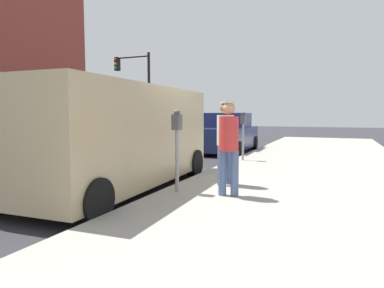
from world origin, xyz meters
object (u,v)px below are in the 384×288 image
parking_meter_near (177,136)px  traffic_light_corner (137,82)px  parking_meter_far (243,127)px  pedestrian_in_red (229,142)px  parked_van (117,135)px  parked_sedan_ahead (227,134)px  pedestrian_in_white (225,137)px

parking_meter_near → traffic_light_corner: traffic_light_corner is taller
parking_meter_far → pedestrian_in_red: size_ratio=0.91×
parked_van → parked_sedan_ahead: (-0.06, 7.90, -0.41)m
pedestrian_in_white → traffic_light_corner: 14.35m
traffic_light_corner → parked_sedan_ahead: bearing=-28.8°
pedestrian_in_red → traffic_light_corner: bearing=128.3°
parking_meter_near → parked_sedan_ahead: parking_meter_near is taller
parking_meter_near → parked_van: (-1.50, 0.26, -0.03)m
pedestrian_in_red → parked_sedan_ahead: (-2.52, 8.08, -0.35)m
pedestrian_in_red → pedestrian_in_white: size_ratio=0.99×
parking_meter_near → parking_meter_far: bearing=90.0°
pedestrian_in_red → parked_sedan_ahead: 8.47m
pedestrian_in_white → parked_sedan_ahead: bearing=106.8°
parking_meter_near → parked_sedan_ahead: size_ratio=0.34×
parked_sedan_ahead → pedestrian_in_red: bearing=-72.7°
parked_van → pedestrian_in_white: bearing=18.6°
parking_meter_far → pedestrian_in_red: 4.81m
parked_van → parked_sedan_ahead: 7.91m
parked_van → parking_meter_near: bearing=-9.8°
parked_sedan_ahead → traffic_light_corner: (-6.81, 3.75, 2.77)m
pedestrian_in_red → traffic_light_corner: 15.25m
pedestrian_in_red → traffic_light_corner: (-9.33, 11.82, 2.41)m
pedestrian_in_red → parking_meter_near: bearing=-175.2°
traffic_light_corner → parked_van: bearing=-59.5°
parked_sedan_ahead → traffic_light_corner: bearing=151.2°
parking_meter_near → traffic_light_corner: 14.73m
pedestrian_in_red → parked_sedan_ahead: size_ratio=0.37×
parking_meter_near → parked_van: bearing=170.2°
traffic_light_corner → pedestrian_in_white: bearing=-50.6°
parking_meter_near → pedestrian_in_white: (0.62, 0.97, -0.06)m
parked_sedan_ahead → parking_meter_near: bearing=-79.2°
pedestrian_in_red → parked_van: bearing=175.8°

